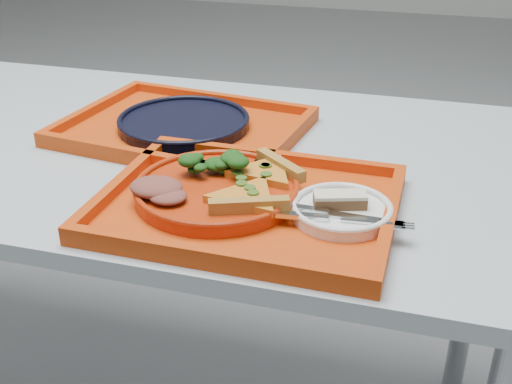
% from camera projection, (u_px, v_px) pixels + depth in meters
% --- Properties ---
extents(table, '(1.60, 0.80, 0.75)m').
position_uv_depth(table, '(127.00, 173.00, 1.29)').
color(table, '#9AA5AD').
rests_on(table, ground).
extents(tray_main, '(0.45, 0.36, 0.01)m').
position_uv_depth(tray_main, '(248.00, 207.00, 1.00)').
color(tray_main, '#BD3809').
rests_on(tray_main, table).
extents(tray_far, '(0.49, 0.40, 0.01)m').
position_uv_depth(tray_far, '(184.00, 130.00, 1.28)').
color(tray_far, '#BD3809').
rests_on(tray_far, table).
extents(dinner_plate, '(0.26, 0.26, 0.02)m').
position_uv_depth(dinner_plate, '(217.00, 191.00, 1.01)').
color(dinner_plate, '#AB2A0B').
rests_on(dinner_plate, tray_main).
extents(side_plate, '(0.15, 0.15, 0.01)m').
position_uv_depth(side_plate, '(341.00, 212.00, 0.96)').
color(side_plate, white).
rests_on(side_plate, tray_main).
extents(navy_plate, '(0.26, 0.26, 0.02)m').
position_uv_depth(navy_plate, '(184.00, 124.00, 1.27)').
color(navy_plate, black).
rests_on(navy_plate, tray_far).
extents(pizza_slice_a, '(0.16, 0.17, 0.02)m').
position_uv_depth(pizza_slice_a, '(247.00, 195.00, 0.96)').
color(pizza_slice_a, gold).
rests_on(pizza_slice_a, dinner_plate).
extents(pizza_slice_b, '(0.17, 0.17, 0.02)m').
position_uv_depth(pizza_slice_b, '(264.00, 170.00, 1.04)').
color(pizza_slice_b, gold).
rests_on(pizza_slice_b, dinner_plate).
extents(salad_heap, '(0.10, 0.08, 0.05)m').
position_uv_depth(salad_heap, '(216.00, 159.00, 1.04)').
color(salad_heap, black).
rests_on(salad_heap, dinner_plate).
extents(meat_portion, '(0.08, 0.07, 0.03)m').
position_uv_depth(meat_portion, '(156.00, 187.00, 0.98)').
color(meat_portion, brown).
rests_on(meat_portion, dinner_plate).
extents(dessert_bar, '(0.08, 0.05, 0.02)m').
position_uv_depth(dessert_bar, '(340.00, 200.00, 0.95)').
color(dessert_bar, '#472617').
rests_on(dessert_bar, side_plate).
extents(knife, '(0.19, 0.02, 0.01)m').
position_uv_depth(knife, '(339.00, 214.00, 0.93)').
color(knife, silver).
rests_on(knife, side_plate).
extents(fork, '(0.19, 0.04, 0.01)m').
position_uv_depth(fork, '(339.00, 219.00, 0.92)').
color(fork, silver).
rests_on(fork, side_plate).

